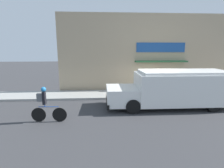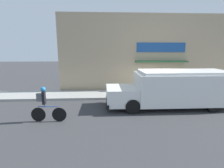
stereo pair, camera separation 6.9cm
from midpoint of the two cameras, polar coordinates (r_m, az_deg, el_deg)
name	(u,v)px [view 2 (the right image)]	position (r m, az deg, el deg)	size (l,w,h in m)	color
ground_plane	(154,99)	(12.08, 13.57, -4.77)	(70.00, 70.00, 0.00)	#38383A
sidewalk	(149,94)	(13.09, 12.19, -3.12)	(28.00, 2.23, 0.14)	#999993
storefront	(147,53)	(13.95, 11.37, 9.78)	(13.43, 0.75, 5.90)	tan
school_bus	(174,88)	(10.57, 19.85, -1.33)	(7.02, 2.68, 2.10)	white
cyclist	(45,105)	(8.56, -20.68, -6.32)	(1.63, 0.22, 1.65)	black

